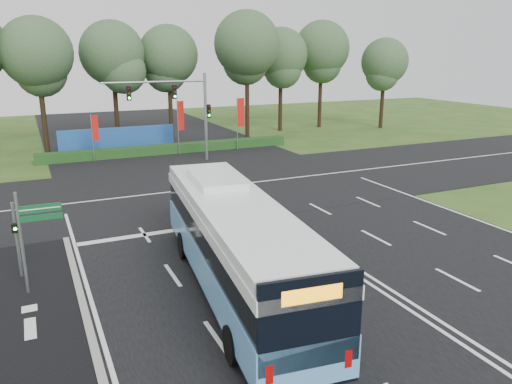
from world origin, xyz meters
The scene contains 15 objects.
ground centered at (0.00, 0.00, 0.00)m, with size 120.00×120.00×0.00m, color #2B4B19.
road_main centered at (0.00, 0.00, 0.02)m, with size 20.00×120.00×0.04m, color black.
road_cross centered at (0.00, 12.00, 0.03)m, with size 120.00×14.00×0.05m, color black.
bike_path centered at (-12.50, -3.00, 0.03)m, with size 5.00×18.00×0.06m, color black.
kerb_strip centered at (-10.10, -3.00, 0.06)m, with size 0.25×18.00×0.12m, color gray.
city_bus centered at (-4.83, -2.29, 1.91)m, with size 4.26×13.42×3.79m.
pedestrian_signal centered at (-12.01, 2.32, 1.68)m, with size 0.26×0.40×3.08m.
street_sign centered at (-11.48, 0.74, 2.45)m, with size 1.51×0.13×3.87m.
banner_flag_left centered at (-6.30, 23.71, 2.53)m, with size 0.56×0.14×3.84m.
banner_flag_mid centered at (0.81, 23.80, 3.05)m, with size 0.66×0.27×4.68m.
banner_flag_right centered at (6.29, 23.58, 3.09)m, with size 0.69×0.18×4.75m.
traffic_light_gantry centered at (0.21, 20.50, 4.66)m, with size 8.41×0.28×7.00m.
hedge centered at (0.00, 24.50, 0.40)m, with size 22.00×1.20×0.80m, color #163D16.
blue_hoarding centered at (-4.00, 27.00, 1.10)m, with size 10.00×0.30×2.20m, color #1C4D9B.
eucalyptus_row centered at (2.72, 30.84, 8.59)m, with size 53.45×9.93×12.68m.
Camera 1 is at (-11.17, -17.80, 8.51)m, focal length 35.00 mm.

